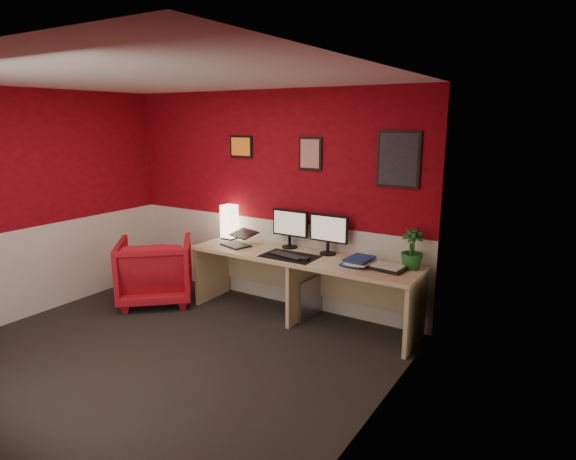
{
  "coord_description": "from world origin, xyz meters",
  "views": [
    {
      "loc": [
        3.18,
        -2.93,
        2.16
      ],
      "look_at": [
        0.6,
        1.21,
        1.05
      ],
      "focal_mm": 30.2,
      "sensor_mm": 36.0,
      "label": 1
    }
  ],
  "objects_px": {
    "monitor_right": "(328,228)",
    "shoji_lamp": "(229,223)",
    "laptop": "(236,237)",
    "armchair": "(155,270)",
    "desk": "(301,288)",
    "potted_plant": "(412,249)",
    "monitor_left": "(290,223)",
    "pc_tower": "(305,296)",
    "zen_tray": "(387,268)"
  },
  "relations": [
    {
      "from": "potted_plant",
      "to": "zen_tray",
      "type": "bearing_deg",
      "value": -142.48
    },
    {
      "from": "shoji_lamp",
      "to": "pc_tower",
      "type": "distance_m",
      "value": 1.32
    },
    {
      "from": "monitor_right",
      "to": "pc_tower",
      "type": "bearing_deg",
      "value": -159.24
    },
    {
      "from": "armchair",
      "to": "zen_tray",
      "type": "bearing_deg",
      "value": 148.27
    },
    {
      "from": "laptop",
      "to": "monitor_left",
      "type": "distance_m",
      "value": 0.65
    },
    {
      "from": "laptop",
      "to": "monitor_right",
      "type": "distance_m",
      "value": 1.11
    },
    {
      "from": "desk",
      "to": "zen_tray",
      "type": "distance_m",
      "value": 1.03
    },
    {
      "from": "desk",
      "to": "zen_tray",
      "type": "height_order",
      "value": "zen_tray"
    },
    {
      "from": "shoji_lamp",
      "to": "monitor_right",
      "type": "relative_size",
      "value": 0.69
    },
    {
      "from": "monitor_left",
      "to": "desk",
      "type": "bearing_deg",
      "value": -38.05
    },
    {
      "from": "potted_plant",
      "to": "armchair",
      "type": "relative_size",
      "value": 0.46
    },
    {
      "from": "monitor_left",
      "to": "zen_tray",
      "type": "height_order",
      "value": "monitor_left"
    },
    {
      "from": "shoji_lamp",
      "to": "monitor_right",
      "type": "bearing_deg",
      "value": 0.4
    },
    {
      "from": "monitor_left",
      "to": "pc_tower",
      "type": "bearing_deg",
      "value": -21.83
    },
    {
      "from": "monitor_left",
      "to": "armchair",
      "type": "height_order",
      "value": "monitor_left"
    },
    {
      "from": "monitor_right",
      "to": "shoji_lamp",
      "type": "bearing_deg",
      "value": -179.6
    },
    {
      "from": "desk",
      "to": "armchair",
      "type": "relative_size",
      "value": 3.03
    },
    {
      "from": "monitor_left",
      "to": "potted_plant",
      "type": "height_order",
      "value": "monitor_left"
    },
    {
      "from": "desk",
      "to": "armchair",
      "type": "height_order",
      "value": "armchair"
    },
    {
      "from": "monitor_right",
      "to": "zen_tray",
      "type": "xyz_separation_m",
      "value": [
        0.75,
        -0.18,
        -0.28
      ]
    },
    {
      "from": "monitor_left",
      "to": "monitor_right",
      "type": "relative_size",
      "value": 1.0
    },
    {
      "from": "laptop",
      "to": "monitor_left",
      "type": "bearing_deg",
      "value": 42.45
    },
    {
      "from": "monitor_left",
      "to": "shoji_lamp",
      "type": "bearing_deg",
      "value": -178.22
    },
    {
      "from": "potted_plant",
      "to": "pc_tower",
      "type": "height_order",
      "value": "potted_plant"
    },
    {
      "from": "potted_plant",
      "to": "monitor_right",
      "type": "bearing_deg",
      "value": 177.88
    },
    {
      "from": "monitor_left",
      "to": "pc_tower",
      "type": "distance_m",
      "value": 0.84
    },
    {
      "from": "armchair",
      "to": "monitor_left",
      "type": "bearing_deg",
      "value": 162.79
    },
    {
      "from": "laptop",
      "to": "armchair",
      "type": "relative_size",
      "value": 0.38
    },
    {
      "from": "laptop",
      "to": "armchair",
      "type": "distance_m",
      "value": 1.1
    },
    {
      "from": "desk",
      "to": "monitor_right",
      "type": "height_order",
      "value": "monitor_right"
    },
    {
      "from": "zen_tray",
      "to": "shoji_lamp",
      "type": "bearing_deg",
      "value": 175.29
    },
    {
      "from": "desk",
      "to": "laptop",
      "type": "distance_m",
      "value": 0.99
    },
    {
      "from": "pc_tower",
      "to": "shoji_lamp",
      "type": "bearing_deg",
      "value": 178.7
    },
    {
      "from": "shoji_lamp",
      "to": "potted_plant",
      "type": "bearing_deg",
      "value": -0.63
    },
    {
      "from": "shoji_lamp",
      "to": "monitor_left",
      "type": "xyz_separation_m",
      "value": [
        0.85,
        0.03,
        0.09
      ]
    },
    {
      "from": "shoji_lamp",
      "to": "laptop",
      "type": "relative_size",
      "value": 1.21
    },
    {
      "from": "desk",
      "to": "monitor_left",
      "type": "bearing_deg",
      "value": 141.95
    },
    {
      "from": "desk",
      "to": "monitor_right",
      "type": "relative_size",
      "value": 4.48
    },
    {
      "from": "zen_tray",
      "to": "potted_plant",
      "type": "xyz_separation_m",
      "value": [
        0.19,
        0.15,
        0.18
      ]
    },
    {
      "from": "desk",
      "to": "monitor_left",
      "type": "relative_size",
      "value": 4.48
    },
    {
      "from": "armchair",
      "to": "desk",
      "type": "bearing_deg",
      "value": 152.45
    },
    {
      "from": "desk",
      "to": "monitor_right",
      "type": "xyz_separation_m",
      "value": [
        0.21,
        0.21,
        0.66
      ]
    },
    {
      "from": "zen_tray",
      "to": "monitor_right",
      "type": "bearing_deg",
      "value": 166.3
    },
    {
      "from": "monitor_right",
      "to": "potted_plant",
      "type": "relative_size",
      "value": 1.47
    },
    {
      "from": "monitor_right",
      "to": "pc_tower",
      "type": "distance_m",
      "value": 0.83
    },
    {
      "from": "pc_tower",
      "to": "desk",
      "type": "bearing_deg",
      "value": -74.43
    },
    {
      "from": "laptop",
      "to": "zen_tray",
      "type": "relative_size",
      "value": 0.94
    },
    {
      "from": "monitor_right",
      "to": "zen_tray",
      "type": "bearing_deg",
      "value": -13.7
    },
    {
      "from": "monitor_left",
      "to": "zen_tray",
      "type": "xyz_separation_m",
      "value": [
        1.25,
        -0.2,
        -0.28
      ]
    },
    {
      "from": "potted_plant",
      "to": "desk",
      "type": "bearing_deg",
      "value": -171.21
    }
  ]
}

